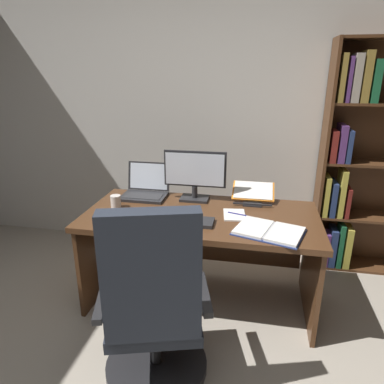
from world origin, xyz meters
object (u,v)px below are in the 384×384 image
(open_binder, at_px, (269,231))
(coffee_mug, at_px, (116,202))
(monitor, at_px, (195,176))
(notepad, at_px, (234,215))
(bookshelf, at_px, (367,166))
(pen, at_px, (237,214))
(office_chair, at_px, (154,314))
(reading_stand_with_book, at_px, (253,193))
(desk, at_px, (202,233))
(computer_mouse, at_px, (140,216))
(laptop, at_px, (145,190))
(keyboard, at_px, (183,221))

(open_binder, bearing_deg, coffee_mug, -173.94)
(monitor, xyz_separation_m, notepad, (0.33, -0.27, -0.19))
(coffee_mug, bearing_deg, open_binder, -11.11)
(bookshelf, distance_m, open_binder, 1.29)
(bookshelf, xyz_separation_m, pen, (-1.02, -0.75, -0.20))
(open_binder, bearing_deg, pen, 149.70)
(office_chair, height_order, reading_stand_with_book, office_chair)
(pen, xyz_separation_m, coffee_mug, (-0.90, -0.02, 0.03))
(desk, xyz_separation_m, computer_mouse, (-0.40, -0.25, 0.21))
(desk, height_order, monitor, monitor)
(laptop, xyz_separation_m, pen, (0.76, -0.27, -0.04))
(bookshelf, relative_size, laptop, 5.46)
(office_chair, relative_size, monitor, 2.27)
(office_chair, relative_size, laptop, 3.11)
(monitor, xyz_separation_m, coffee_mug, (-0.55, -0.28, -0.15))
(office_chair, bearing_deg, monitor, 72.72)
(office_chair, height_order, laptop, office_chair)
(office_chair, height_order, notepad, office_chair)
(monitor, xyz_separation_m, computer_mouse, (-0.30, -0.45, -0.18))
(office_chair, xyz_separation_m, notepad, (0.35, 0.82, 0.26))
(open_binder, bearing_deg, laptop, 169.76)
(computer_mouse, bearing_deg, reading_stand_with_book, 34.27)
(keyboard, xyz_separation_m, pen, (0.35, 0.18, 0.00))
(desk, distance_m, reading_stand_with_book, 0.51)
(keyboard, bearing_deg, laptop, 131.80)
(desk, distance_m, office_chair, 0.89)
(desk, relative_size, bookshelf, 0.86)
(reading_stand_with_book, relative_size, open_binder, 0.67)
(keyboard, height_order, pen, keyboard)
(bookshelf, distance_m, pen, 1.28)
(laptop, bearing_deg, office_chair, -70.32)
(open_binder, height_order, notepad, open_binder)
(monitor, height_order, computer_mouse, monitor)
(bookshelf, height_order, keyboard, bookshelf)
(monitor, relative_size, laptop, 1.37)
(desk, relative_size, laptop, 4.70)
(bookshelf, bearing_deg, reading_stand_with_book, -155.16)
(office_chair, distance_m, keyboard, 0.68)
(bookshelf, height_order, notepad, bookshelf)
(desk, distance_m, laptop, 0.60)
(reading_stand_with_book, xyz_separation_m, open_binder, (0.12, -0.56, -0.05))
(open_binder, bearing_deg, desk, 164.65)
(computer_mouse, relative_size, open_binder, 0.21)
(computer_mouse, height_order, open_binder, computer_mouse)
(keyboard, distance_m, notepad, 0.38)
(monitor, distance_m, reading_stand_with_book, 0.48)
(bookshelf, bearing_deg, coffee_mug, -158.14)
(reading_stand_with_book, height_order, notepad, reading_stand_with_book)
(bookshelf, xyz_separation_m, notepad, (-1.04, -0.75, -0.21))
(coffee_mug, bearing_deg, monitor, 27.44)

